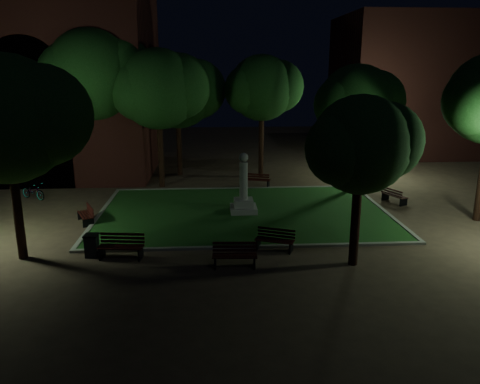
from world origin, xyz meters
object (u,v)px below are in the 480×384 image
Objects in this scene: bench_near_right at (275,240)px; bench_right_side at (394,196)px; monument at (244,196)px; trash_bin at (92,245)px; bench_left_side at (87,215)px; bicycle at (33,191)px; bench_near_left at (235,256)px; bench_far_side at (257,180)px; bench_west_near at (121,247)px.

bench_near_right reaches higher than bench_right_side.
trash_bin is at bearing -140.03° from monument.
bench_near_right is 1.05× the size of bench_left_side.
bench_near_right is at bearing -91.85° from bicycle.
bench_near_left reaches higher than trash_bin.
bench_left_side is 0.89× the size of bicycle.
bench_right_side is at bearing -63.88° from bicycle.
bench_right_side reaches higher than bench_left_side.
bicycle is at bearing 140.29° from bench_near_left.
bench_right_side is 0.91× the size of bench_far_side.
bench_near_right is 10.91m from bench_far_side.
monument is 7.95m from bench_west_near.
bench_west_near reaches higher than trash_bin.
bench_near_left is 1.86× the size of trash_bin.
bench_near_right is 0.92× the size of bench_west_near.
bench_near_left is 12.72m from bench_far_side.
bicycle reaches higher than bench_right_side.
trash_bin is (-5.82, 1.40, 0.03)m from bench_near_left.
bench_near_left is 4.72m from bench_west_near.
bench_far_side is (9.22, 6.72, 0.04)m from bench_left_side.
bench_right_side is 1.77× the size of trash_bin.
bench_near_right is 9.88m from bench_left_side.
monument reaches higher than bench_right_side.
bench_near_left is at bearing -96.79° from monument.
trash_bin is 0.51× the size of bicycle.
bench_west_near is 1.13× the size of bench_left_side.
bicycle reaches higher than bench_near_right.
bench_left_side is at bearing 106.66° from trash_bin.
bicycle is (-11.42, 10.50, 0.04)m from bench_near_left.
bicycle reaches higher than bench_near_left.
bench_far_side is 0.99× the size of bicycle.
trash_bin is (1.33, -4.43, 0.07)m from bench_left_side.
bench_near_right is (1.81, 1.65, -0.02)m from bench_near_left.
bench_left_side is 0.99× the size of bench_right_side.
bench_right_side is 0.90× the size of bicycle.
bench_left_side is (-2.57, 4.68, -0.06)m from bench_west_near.
trash_bin is at bearing 89.86° from bench_right_side.
bench_west_near is at bearing -111.84° from bicycle.
bicycle is (-13.23, 8.86, 0.06)m from bench_near_right.
trash_bin is (-15.42, -6.96, 0.07)m from bench_right_side.
bench_right_side is (16.74, 2.53, 0.00)m from bench_left_side.
bench_left_side is at bearing -171.84° from monument.
bench_near_left is 5.98m from trash_bin.
monument is at bearing 74.56° from bench_right_side.
monument is 1.69× the size of bench_west_near.
bench_west_near is at bearing 77.57° from bench_far_side.
monument is at bearing -74.14° from bicycle.
monument reaches higher than bench_far_side.
bench_near_left is at bearing -115.43° from bench_near_right.
bench_far_side is 13.67m from trash_bin.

